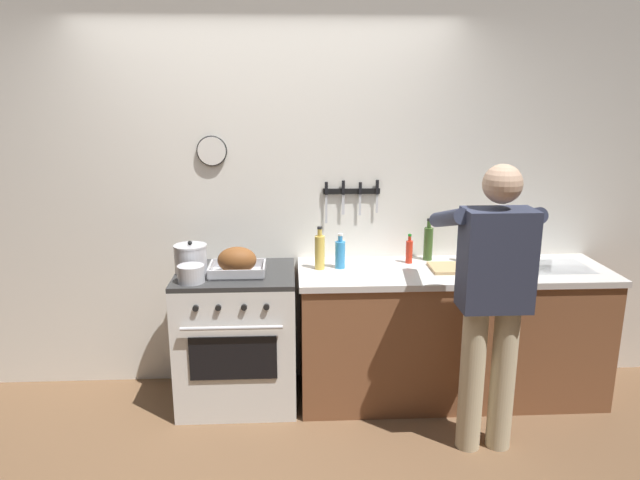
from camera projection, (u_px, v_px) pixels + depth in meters
The scene contains 14 objects.
wall_back at pixel (270, 200), 3.99m from camera, with size 6.00×0.13×2.60m.
counter_block at pixel (451, 332), 3.91m from camera, with size 2.03×0.65×0.90m.
stove at pixel (238, 337), 3.84m from camera, with size 0.76×0.67×0.90m.
person_cook at pixel (493, 291), 3.22m from camera, with size 0.51×0.63×1.66m.
roasting_pan at pixel (237, 262), 3.67m from camera, with size 0.35×0.26×0.18m.
stock_pot at pixel (191, 259), 3.71m from camera, with size 0.21×0.21×0.21m.
saucepan at pixel (191, 274), 3.52m from camera, with size 0.16×0.16×0.11m.
cutting_board at pixel (458, 268), 3.79m from camera, with size 0.36×0.24×0.02m, color tan.
bottle_vinegar at pixel (492, 250), 3.82m from camera, with size 0.07×0.07×0.27m.
bottle_cooking_oil at pixel (320, 251), 3.77m from camera, with size 0.07×0.07×0.28m.
bottle_soy_sauce at pixel (465, 249), 3.95m from camera, with size 0.06×0.06×0.20m.
bottle_hot_sauce at pixel (409, 251), 3.91m from camera, with size 0.05×0.05×0.20m.
bottle_dish_soap at pixel (340, 254), 3.80m from camera, with size 0.07×0.07×0.23m.
bottle_olive_oil at pixel (428, 243), 3.97m from camera, with size 0.06×0.06×0.29m.
Camera 1 is at (0.14, -2.60, 2.03)m, focal length 32.71 mm.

